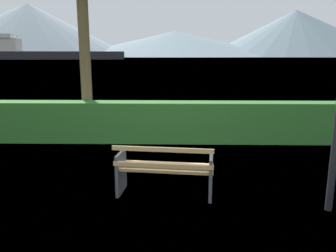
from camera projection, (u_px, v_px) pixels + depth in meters
The scene contains 6 objects.
ground_plane at pixel (165, 194), 5.38m from camera, with size 1400.00×1400.00×0.00m, color #567A38.
water_surface at pixel (175, 58), 305.52m from camera, with size 620.00×620.00×0.00m, color #7A99A8.
park_bench at pixel (165, 170), 5.24m from camera, with size 1.58×0.73×0.87m.
hedge_row at pixel (169, 122), 8.55m from camera, with size 9.04×0.61×1.04m, color #2D6B28.
cargo_ship_large at pixel (42, 52), 192.52m from camera, with size 83.16×23.23×14.12m.
distant_hills at pixel (155, 35), 546.30m from camera, with size 751.30×399.45×83.18m.
Camera 1 is at (0.15, -5.03, 2.20)m, focal length 35.39 mm.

